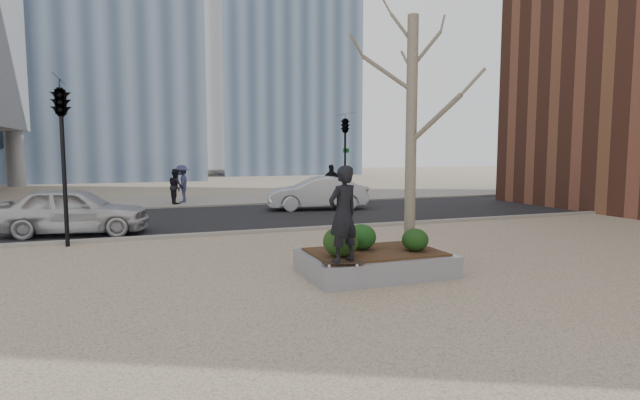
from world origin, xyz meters
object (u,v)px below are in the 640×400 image
object	(u,v)px
skateboard	(343,264)
skateboarder	(343,214)
planter	(375,263)
police_car	(74,211)

from	to	relation	value
skateboard	skateboarder	xyz separation A→B (m)	(0.00, -0.00, 0.94)
planter	skateboard	xyz separation A→B (m)	(-1.10, -0.88, 0.26)
planter	skateboarder	distance (m)	1.85
planter	skateboarder	bearing A→B (deg)	-141.34
planter	skateboarder	xyz separation A→B (m)	(-1.10, -0.88, 1.20)
skateboarder	police_car	world-z (taller)	skateboarder
skateboard	police_car	xyz separation A→B (m)	(-5.42, 8.41, 0.27)
police_car	skateboarder	bearing A→B (deg)	-137.12
planter	skateboarder	size ratio (longest dim) A/B	1.67
skateboard	skateboarder	distance (m)	0.94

